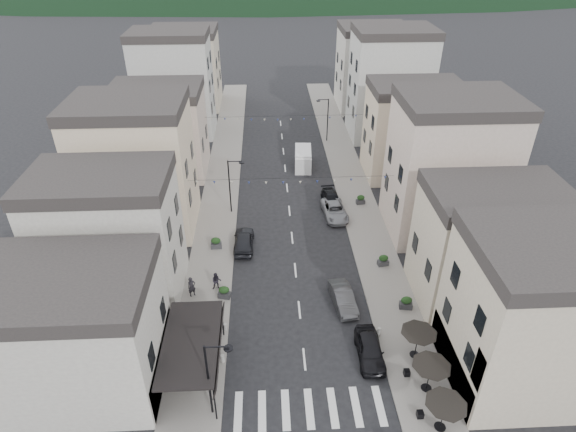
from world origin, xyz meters
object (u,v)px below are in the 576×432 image
object	(u,v)px
parked_car_d	(332,199)
pedestrian_a	(192,287)
parked_car_a	(370,349)
pedestrian_b	(217,281)
parked_car_e	(244,241)
parked_car_b	(343,298)
delivery_van	(303,158)
parked_car_c	(335,211)

from	to	relation	value
parked_car_d	pedestrian_a	xyz separation A→B (m)	(-13.21, -14.05, 0.39)
parked_car_a	pedestrian_b	distance (m)	13.68
parked_car_e	pedestrian_b	world-z (taller)	pedestrian_b
parked_car_b	parked_car_d	world-z (taller)	parked_car_b
delivery_van	pedestrian_a	world-z (taller)	delivery_van
parked_car_c	pedestrian_b	xyz separation A→B (m)	(-11.28, -10.97, 0.24)
parked_car_a	delivery_van	bearing A→B (deg)	95.02
pedestrian_a	delivery_van	bearing A→B (deg)	35.53
parked_car_d	pedestrian_a	size ratio (longest dim) A/B	2.43
delivery_van	parked_car_b	bearing A→B (deg)	-83.21
parked_car_d	parked_car_e	size ratio (longest dim) A/B	0.96
parked_car_e	parked_car_d	bearing A→B (deg)	-140.29
parked_car_a	parked_car_e	world-z (taller)	parked_car_e
parked_car_c	pedestrian_b	bearing A→B (deg)	-140.72
parked_car_c	pedestrian_b	world-z (taller)	pedestrian_b
parked_car_d	pedestrian_a	world-z (taller)	pedestrian_a
parked_car_c	parked_car_b	bearing A→B (deg)	-99.62
parked_car_b	pedestrian_a	size ratio (longest dim) A/B	2.35
parked_car_c	parked_car_d	bearing A→B (deg)	85.06
parked_car_b	parked_car_c	bearing A→B (deg)	77.43
pedestrian_b	delivery_van	bearing A→B (deg)	65.44
parked_car_a	pedestrian_b	world-z (taller)	pedestrian_b
parked_car_d	parked_car_e	distance (m)	11.81
parked_car_a	pedestrian_a	size ratio (longest dim) A/B	2.43
parked_car_e	pedestrian_b	xyz separation A→B (m)	(-2.08, -5.91, 0.14)
parked_car_d	delivery_van	distance (m)	9.63
parked_car_e	parked_car_c	bearing A→B (deg)	-150.35
parked_car_b	parked_car_c	xyz separation A→B (m)	(1.09, 13.28, -0.02)
parked_car_c	parked_car_e	bearing A→B (deg)	-156.14
parked_car_a	parked_car_c	xyz separation A→B (m)	(0.00, 18.71, -0.07)
parked_car_b	delivery_van	distance (m)	24.99
parked_car_b	parked_car_e	world-z (taller)	parked_car_e
parked_car_d	pedestrian_b	bearing A→B (deg)	-135.82
parked_car_a	parked_car_c	bearing A→B (deg)	90.57
parked_car_e	pedestrian_a	distance (m)	7.76
delivery_van	parked_car_d	bearing A→B (deg)	-71.91
parked_car_c	parked_car_e	world-z (taller)	parked_car_e
parked_car_a	pedestrian_a	world-z (taller)	pedestrian_a
parked_car_b	parked_car_c	distance (m)	13.32
parked_car_a	parked_car_c	distance (m)	18.71
parked_car_b	pedestrian_b	distance (m)	10.45
parked_car_a	pedestrian_a	bearing A→B (deg)	152.61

